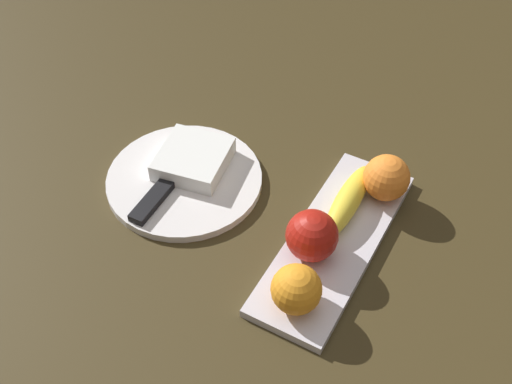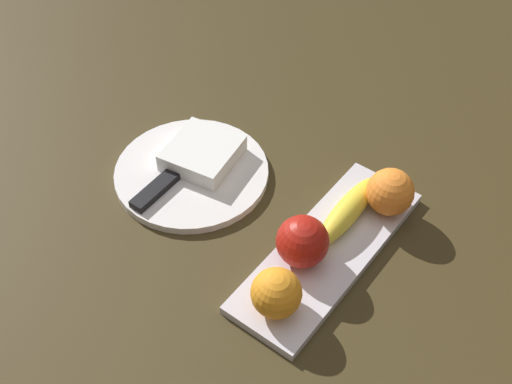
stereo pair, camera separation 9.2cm
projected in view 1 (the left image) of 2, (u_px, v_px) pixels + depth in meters
name	position (u px, v px, depth m)	size (l,w,h in m)	color
ground_plane	(345.00, 233.00, 0.93)	(2.40, 2.40, 0.00)	#3B2F17
fruit_tray	(334.00, 242.00, 0.91)	(0.33, 0.11, 0.01)	silver
apple	(312.00, 236.00, 0.86)	(0.07, 0.07, 0.07)	#AC1A11
banana	(348.00, 200.00, 0.93)	(0.15, 0.04, 0.04)	yellow
orange_near_apple	(386.00, 178.00, 0.94)	(0.07, 0.07, 0.07)	orange
orange_near_banana	(296.00, 289.00, 0.81)	(0.07, 0.07, 0.07)	orange
dinner_plate	(184.00, 180.00, 0.99)	(0.24, 0.24, 0.01)	white
folded_napkin	(194.00, 158.00, 0.99)	(0.10, 0.10, 0.03)	white
knife	(158.00, 194.00, 0.96)	(0.18, 0.03, 0.01)	silver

